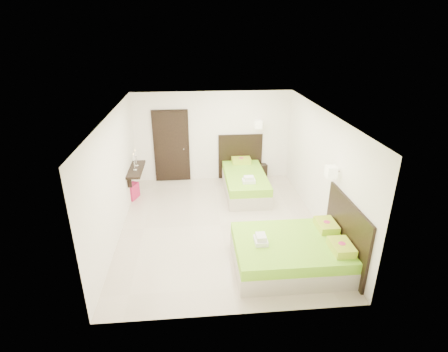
{
  "coord_description": "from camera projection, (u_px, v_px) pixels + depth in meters",
  "views": [
    {
      "loc": [
        -0.56,
        -6.97,
        4.22
      ],
      "look_at": [
        0.1,
        0.3,
        1.1
      ],
      "focal_mm": 28.0,
      "sensor_mm": 36.0,
      "label": 1
    }
  ],
  "objects": [
    {
      "name": "bed_single",
      "position": [
        245.0,
        180.0,
        9.63
      ],
      "size": [
        1.3,
        2.16,
        1.79
      ],
      "color": "beige",
      "rests_on": "ground"
    },
    {
      "name": "console_shelf",
      "position": [
        136.0,
        169.0,
        9.05
      ],
      "size": [
        0.35,
        1.2,
        0.78
      ],
      "color": "black",
      "rests_on": "ground"
    },
    {
      "name": "floor",
      "position": [
        221.0,
        225.0,
        8.08
      ],
      "size": [
        5.5,
        5.5,
        0.0
      ],
      "primitive_type": "plane",
      "color": "beige",
      "rests_on": "ground"
    },
    {
      "name": "nightstand",
      "position": [
        257.0,
        170.0,
        10.61
      ],
      "size": [
        0.57,
        0.53,
        0.43
      ],
      "primitive_type": "cube",
      "rotation": [
        0.0,
        0.0,
        0.22
      ],
      "color": "black",
      "rests_on": "ground"
    },
    {
      "name": "door",
      "position": [
        172.0,
        147.0,
        10.04
      ],
      "size": [
        1.02,
        0.15,
        2.14
      ],
      "color": "black",
      "rests_on": "ground"
    },
    {
      "name": "ottoman",
      "position": [
        129.0,
        191.0,
        9.29
      ],
      "size": [
        0.52,
        0.52,
        0.4
      ],
      "primitive_type": "cube",
      "rotation": [
        0.0,
        0.0,
        -0.36
      ],
      "color": "#AF1744",
      "rests_on": "ground"
    },
    {
      "name": "bed_double",
      "position": [
        295.0,
        251.0,
        6.59
      ],
      "size": [
        2.12,
        1.8,
        1.75
      ],
      "color": "beige",
      "rests_on": "ground"
    }
  ]
}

